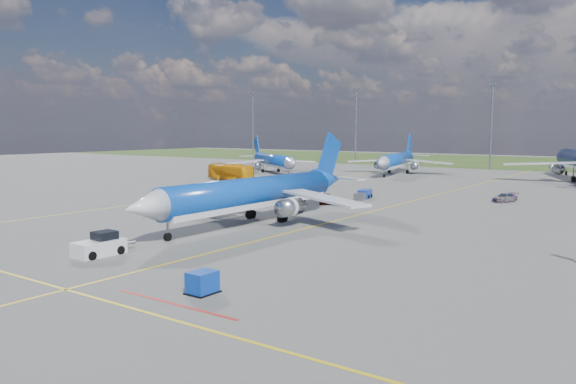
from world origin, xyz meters
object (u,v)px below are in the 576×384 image
Objects in this scene: main_airliner at (253,223)px; service_car_c at (505,198)px; apron_bus at (230,172)px; pushback_tug at (100,246)px; uld_container at (202,282)px; service_car_b at (291,197)px; bg_jet_nnw at (396,174)px; bg_jet_nw at (273,173)px; service_car_a at (326,198)px; baggage_tug_c at (363,195)px.

service_car_c is at bearing 63.89° from main_airliner.
pushback_tug is at bearing -134.64° from apron_bus.
service_car_c is (55.15, -3.03, -1.09)m from apron_bus.
service_car_b is at bearing 118.57° from uld_container.
bg_jet_nnw is 20.04× the size of uld_container.
bg_jet_nw reaches higher than service_car_a.
main_airliner is 6.57× the size of baggage_tug_c.
bg_jet_nnw reaches higher than service_car_b.
main_airliner is 3.01× the size of apron_bus.
service_car_a is at bearing 94.30° from pushback_tug.
main_airliner is 39.88m from service_car_c.
bg_jet_nw is at bearing 118.93° from pushback_tug.
bg_jet_nw is 100.68m from uld_container.
service_car_b is at bearing -111.92° from apron_bus.
bg_jet_nnw reaches higher than pushback_tug.
pushback_tug is 58.26m from service_car_c.
pushback_tug is at bearing -86.54° from service_car_c.
service_car_b reaches higher than service_car_c.
apron_bus is 2.37× the size of service_car_b.
apron_bus is (-51.77, 61.43, 1.02)m from uld_container.
service_car_b is at bearing 166.72° from service_car_a.
bg_jet_nw is 5.68× the size of pushback_tug.
service_car_a is (-2.25, 39.04, -0.07)m from pushback_tug.
service_car_c is at bearing 73.07° from pushback_tug.
bg_jet_nw is at bearing 61.40° from service_car_b.
service_car_b is 11.56m from baggage_tug_c.
uld_container is 45.98m from service_car_b.
bg_jet_nw is at bearing 128.46° from baggage_tug_c.
service_car_b is (-21.71, 40.53, 0.02)m from uld_container.
uld_container is 0.42× the size of service_car_a.
pushback_tug reaches higher than baggage_tug_c.
pushback_tug reaches higher than service_car_c.
bg_jet_nnw is 8.11× the size of service_car_c.
service_car_a is at bearing -51.49° from service_car_b.
bg_jet_nw is 7.81× the size of service_car_a.
bg_jet_nw reaches higher than apron_bus.
apron_bus reaches higher than service_car_a.
bg_jet_nnw is at bearing 31.47° from service_car_b.
bg_jet_nw is at bearing 179.23° from service_car_c.
main_airliner is 19.44m from service_car_a.
uld_container is at bearing -126.99° from apron_bus.
uld_container is at bearing -98.29° from service_car_a.
main_airliner reaches higher than bg_jet_nw.
bg_jet_nw is at bearing 124.86° from uld_container.
main_airliner is 19.25m from service_car_b.
apron_bus is 36.62m from service_car_b.
service_car_c is (17.95, 55.43, -0.15)m from pushback_tug.
apron_bus reaches higher than baggage_tug_c.
uld_container is 52.23m from baggage_tug_c.
main_airliner is 19.77m from pushback_tug.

